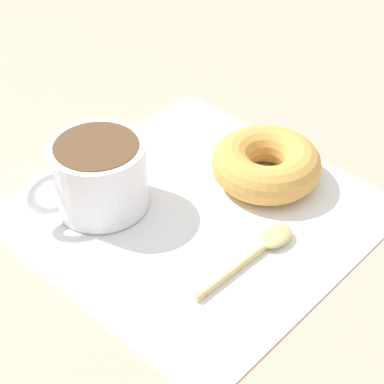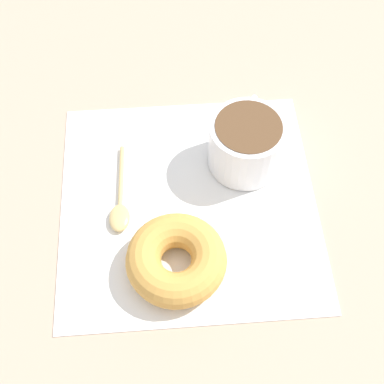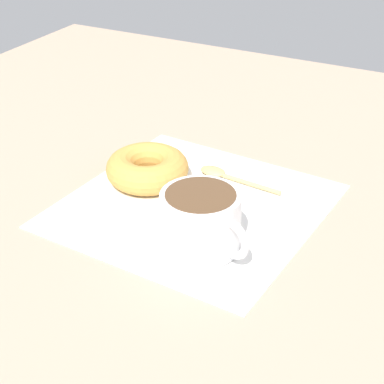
{
  "view_description": "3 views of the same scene",
  "coord_description": "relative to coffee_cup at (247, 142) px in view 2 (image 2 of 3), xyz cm",
  "views": [
    {
      "loc": [
        -28.74,
        39.14,
        40.4
      ],
      "look_at": [
        0.42,
        2.95,
        2.3
      ],
      "focal_mm": 60.0,
      "sensor_mm": 36.0,
      "label": 1
    },
    {
      "loc": [
        -4.31,
        -29.13,
        54.7
      ],
      "look_at": [
        0.42,
        2.95,
        2.3
      ],
      "focal_mm": 50.0,
      "sensor_mm": 36.0,
      "label": 2
    },
    {
      "loc": [
        60.84,
        34.43,
        42.18
      ],
      "look_at": [
        0.42,
        2.95,
        2.3
      ],
      "focal_mm": 60.0,
      "sensor_mm": 36.0,
      "label": 3
    }
  ],
  "objects": [
    {
      "name": "napkin",
      "position": [
        -7.29,
        -4.97,
        -3.7
      ],
      "size": [
        32.23,
        32.23,
        0.3
      ],
      "primitive_type": "cube",
      "rotation": [
        0.0,
        0.0,
        -0.07
      ],
      "color": "white",
      "rests_on": "ground_plane"
    },
    {
      "name": "spoon",
      "position": [
        -15.78,
        -4.77,
        -3.14
      ],
      "size": [
        2.77,
        12.11,
        0.9
      ],
      "color": "#D8B772",
      "rests_on": "napkin"
    },
    {
      "name": "ground_plane",
      "position": [
        -7.71,
        -7.92,
        -4.85
      ],
      "size": [
        120.0,
        120.0,
        2.0
      ],
      "primitive_type": "cube",
      "color": "tan"
    },
    {
      "name": "coffee_cup",
      "position": [
        0.0,
        0.0,
        0.0
      ],
      "size": [
        8.98,
        11.43,
        6.81
      ],
      "color": "white",
      "rests_on": "napkin"
    },
    {
      "name": "donut",
      "position": [
        -10.2,
        -13.13,
        -1.62
      ],
      "size": [
        10.94,
        10.94,
        3.86
      ],
      "primitive_type": "torus",
      "color": "gold",
      "rests_on": "napkin"
    }
  ]
}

